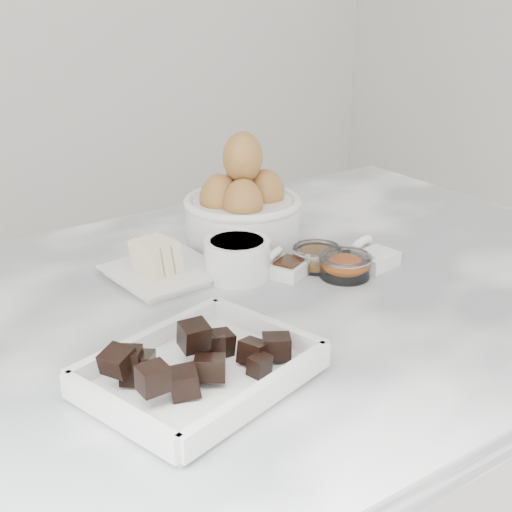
{
  "coord_description": "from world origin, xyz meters",
  "views": [
    {
      "loc": [
        -0.51,
        -0.73,
        1.36
      ],
      "look_at": [
        0.02,
        0.03,
        0.98
      ],
      "focal_mm": 50.0,
      "sensor_mm": 36.0,
      "label": 1
    }
  ],
  "objects_px": {
    "honey_bowl": "(317,257)",
    "zest_bowl": "(345,265)",
    "egg_bowl": "(243,208)",
    "chocolate_dish": "(200,364)",
    "sugar_ramekin": "(237,257)",
    "butter_plate": "(164,265)",
    "vanilla_spoon": "(285,266)",
    "salt_spoon": "(372,255)"
  },
  "relations": [
    {
      "from": "sugar_ramekin",
      "to": "vanilla_spoon",
      "type": "height_order",
      "value": "sugar_ramekin"
    },
    {
      "from": "chocolate_dish",
      "to": "salt_spoon",
      "type": "distance_m",
      "value": 0.41
    },
    {
      "from": "vanilla_spoon",
      "to": "honey_bowl",
      "type": "bearing_deg",
      "value": -4.91
    },
    {
      "from": "honey_bowl",
      "to": "vanilla_spoon",
      "type": "height_order",
      "value": "vanilla_spoon"
    },
    {
      "from": "sugar_ramekin",
      "to": "egg_bowl",
      "type": "relative_size",
      "value": 0.5
    },
    {
      "from": "egg_bowl",
      "to": "vanilla_spoon",
      "type": "relative_size",
      "value": 2.34
    },
    {
      "from": "sugar_ramekin",
      "to": "zest_bowl",
      "type": "height_order",
      "value": "sugar_ramekin"
    },
    {
      "from": "egg_bowl",
      "to": "honey_bowl",
      "type": "distance_m",
      "value": 0.16
    },
    {
      "from": "chocolate_dish",
      "to": "salt_spoon",
      "type": "height_order",
      "value": "chocolate_dish"
    },
    {
      "from": "chocolate_dish",
      "to": "honey_bowl",
      "type": "bearing_deg",
      "value": 29.94
    },
    {
      "from": "salt_spoon",
      "to": "honey_bowl",
      "type": "bearing_deg",
      "value": 150.59
    },
    {
      "from": "chocolate_dish",
      "to": "vanilla_spoon",
      "type": "height_order",
      "value": "chocolate_dish"
    },
    {
      "from": "zest_bowl",
      "to": "vanilla_spoon",
      "type": "relative_size",
      "value": 0.96
    },
    {
      "from": "honey_bowl",
      "to": "zest_bowl",
      "type": "bearing_deg",
      "value": -77.78
    },
    {
      "from": "honey_bowl",
      "to": "zest_bowl",
      "type": "distance_m",
      "value": 0.05
    },
    {
      "from": "chocolate_dish",
      "to": "salt_spoon",
      "type": "relative_size",
      "value": 3.44
    },
    {
      "from": "chocolate_dish",
      "to": "sugar_ramekin",
      "type": "relative_size",
      "value": 2.89
    },
    {
      "from": "honey_bowl",
      "to": "vanilla_spoon",
      "type": "relative_size",
      "value": 0.92
    },
    {
      "from": "honey_bowl",
      "to": "zest_bowl",
      "type": "xyz_separation_m",
      "value": [
        0.01,
        -0.05,
        0.0
      ]
    },
    {
      "from": "chocolate_dish",
      "to": "egg_bowl",
      "type": "height_order",
      "value": "egg_bowl"
    },
    {
      "from": "sugar_ramekin",
      "to": "butter_plate",
      "type": "bearing_deg",
      "value": 146.99
    },
    {
      "from": "butter_plate",
      "to": "zest_bowl",
      "type": "xyz_separation_m",
      "value": [
        0.22,
        -0.15,
        -0.0
      ]
    },
    {
      "from": "zest_bowl",
      "to": "vanilla_spoon",
      "type": "height_order",
      "value": "vanilla_spoon"
    },
    {
      "from": "sugar_ramekin",
      "to": "salt_spoon",
      "type": "distance_m",
      "value": 0.21
    },
    {
      "from": "chocolate_dish",
      "to": "butter_plate",
      "type": "distance_m",
      "value": 0.29
    },
    {
      "from": "egg_bowl",
      "to": "zest_bowl",
      "type": "height_order",
      "value": "egg_bowl"
    },
    {
      "from": "chocolate_dish",
      "to": "zest_bowl",
      "type": "xyz_separation_m",
      "value": [
        0.32,
        0.13,
        -0.01
      ]
    },
    {
      "from": "egg_bowl",
      "to": "zest_bowl",
      "type": "relative_size",
      "value": 2.45
    },
    {
      "from": "chocolate_dish",
      "to": "egg_bowl",
      "type": "relative_size",
      "value": 1.44
    },
    {
      "from": "butter_plate",
      "to": "zest_bowl",
      "type": "bearing_deg",
      "value": -33.95
    },
    {
      "from": "chocolate_dish",
      "to": "vanilla_spoon",
      "type": "distance_m",
      "value": 0.31
    },
    {
      "from": "butter_plate",
      "to": "salt_spoon",
      "type": "bearing_deg",
      "value": -26.08
    },
    {
      "from": "chocolate_dish",
      "to": "butter_plate",
      "type": "bearing_deg",
      "value": 69.66
    },
    {
      "from": "sugar_ramekin",
      "to": "zest_bowl",
      "type": "xyz_separation_m",
      "value": [
        0.13,
        -0.09,
        -0.01
      ]
    },
    {
      "from": "egg_bowl",
      "to": "honey_bowl",
      "type": "bearing_deg",
      "value": -76.84
    },
    {
      "from": "chocolate_dish",
      "to": "vanilla_spoon",
      "type": "bearing_deg",
      "value": 35.93
    },
    {
      "from": "butter_plate",
      "to": "egg_bowl",
      "type": "bearing_deg",
      "value": 16.58
    },
    {
      "from": "sugar_ramekin",
      "to": "vanilla_spoon",
      "type": "bearing_deg",
      "value": -28.36
    },
    {
      "from": "honey_bowl",
      "to": "vanilla_spoon",
      "type": "xyz_separation_m",
      "value": [
        -0.06,
        0.0,
        -0.0
      ]
    },
    {
      "from": "chocolate_dish",
      "to": "zest_bowl",
      "type": "height_order",
      "value": "chocolate_dish"
    },
    {
      "from": "vanilla_spoon",
      "to": "zest_bowl",
      "type": "bearing_deg",
      "value": -39.52
    },
    {
      "from": "chocolate_dish",
      "to": "salt_spoon",
      "type": "xyz_separation_m",
      "value": [
        0.38,
        0.14,
        -0.01
      ]
    }
  ]
}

